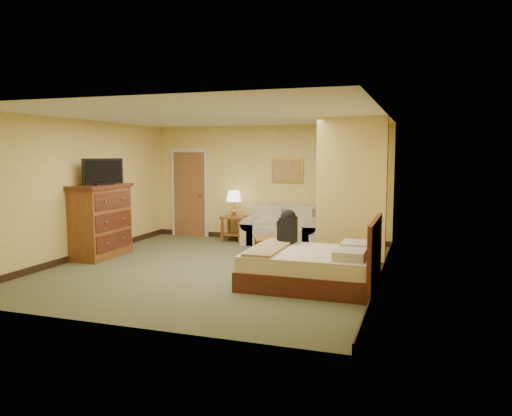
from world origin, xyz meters
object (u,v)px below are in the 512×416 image
at_px(loveseat, 282,232).
at_px(dresser, 100,221).
at_px(bed, 314,267).
at_px(coffee_table, 274,244).

height_order(loveseat, dresser, dresser).
height_order(loveseat, bed, bed).
xyz_separation_m(loveseat, dresser, (-2.93, -2.38, 0.43)).
distance_m(loveseat, bed, 3.40).
height_order(coffee_table, dresser, dresser).
bearing_deg(dresser, coffee_table, 11.53).
bearing_deg(bed, coffee_table, 126.65).
distance_m(loveseat, dresser, 3.80).
bearing_deg(dresser, loveseat, 39.12).
relative_size(dresser, bed, 0.71).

